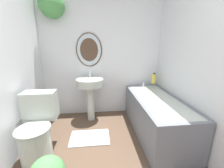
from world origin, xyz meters
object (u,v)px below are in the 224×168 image
toilet (38,130)px  shampoo_bottle (154,78)px  bathtub (155,115)px  pedestal_sink (90,88)px

toilet → shampoo_bottle: size_ratio=3.90×
bathtub → toilet: bearing=-168.9°
toilet → shampoo_bottle: shampoo_bottle is taller
toilet → pedestal_sink: bearing=53.7°
shampoo_bottle → pedestal_sink: bearing=-176.2°
toilet → bathtub: (1.64, 0.32, -0.06)m
pedestal_sink → bathtub: bearing=-26.1°
bathtub → pedestal_sink: bearing=153.9°
toilet → bathtub: bearing=11.1°
pedestal_sink → bathtub: 1.19m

